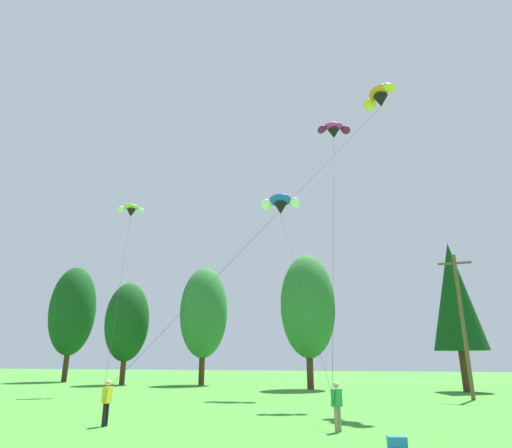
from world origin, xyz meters
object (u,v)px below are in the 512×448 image
parafoil_kite_far_lime_white (131,210)px  picnic_cooler (397,443)px  utility_pole (462,320)px  parafoil_kite_high_orange (379,96)px  kite_flyer_mid (337,402)px  parafoil_kite_mid_blue_white (280,204)px  kite_flyer_near (107,399)px  parafoil_kite_low_magenta (334,130)px

parafoil_kite_far_lime_white → picnic_cooler: 30.88m
utility_pole → parafoil_kite_high_orange: size_ratio=0.49×
kite_flyer_mid → parafoil_kite_mid_blue_white: (-5.99, 15.63, 13.78)m
parafoil_kite_mid_blue_white → parafoil_kite_far_lime_white: parafoil_kite_far_lime_white is taller
kite_flyer_mid → utility_pole: bearing=67.7°
kite_flyer_near → kite_flyer_mid: same height
kite_flyer_mid → parafoil_kite_far_lime_white: bearing=143.7°
parafoil_kite_high_orange → parafoil_kite_low_magenta: parafoil_kite_high_orange is taller
parafoil_kite_high_orange → parafoil_kite_mid_blue_white: 11.24m
picnic_cooler → parafoil_kite_high_orange: bearing=73.8°
parafoil_kite_far_lime_white → utility_pole: bearing=4.2°
parafoil_kite_far_lime_white → picnic_cooler: (21.23, -16.71, -14.96)m
utility_pole → parafoil_kite_low_magenta: 16.09m
parafoil_kite_mid_blue_white → picnic_cooler: (8.03, -18.27, -14.59)m
kite_flyer_near → parafoil_kite_far_lime_white: bearing=123.9°
parafoil_kite_high_orange → kite_flyer_mid: bearing=-103.6°
parafoil_kite_high_orange → picnic_cooler: (-0.53, -13.25, -19.88)m
parafoil_kite_high_orange → kite_flyer_near: bearing=-133.4°
parafoil_kite_mid_blue_white → parafoil_kite_low_magenta: size_ratio=0.90×
parafoil_kite_mid_blue_white → parafoil_kite_low_magenta: 7.42m
parafoil_kite_far_lime_white → parafoil_kite_low_magenta: parafoil_kite_low_magenta is taller
kite_flyer_mid → parafoil_kite_low_magenta: (-0.88, 12.06, 17.80)m
utility_pole → parafoil_kite_mid_blue_white: 15.85m
parafoil_kite_low_magenta → picnic_cooler: bearing=-78.7°
utility_pole → parafoil_kite_low_magenta: (-7.43, -3.93, 13.72)m
utility_pole → kite_flyer_mid: utility_pole is taller
parafoil_kite_high_orange → parafoil_kite_mid_blue_white: bearing=149.6°
kite_flyer_near → parafoil_kite_high_orange: 25.22m
parafoil_kite_high_orange → parafoil_kite_far_lime_white: (-21.76, 3.46, -4.91)m
parafoil_kite_high_orange → parafoil_kite_mid_blue_white: (-8.56, 5.02, -5.28)m
kite_flyer_mid → picnic_cooler: 3.43m
kite_flyer_mid → parafoil_kite_low_magenta: size_ratio=0.09×
parafoil_kite_high_orange → picnic_cooler: bearing=-92.3°
parafoil_kite_high_orange → parafoil_kite_low_magenta: size_ratio=1.08×
kite_flyer_near → parafoil_kite_mid_blue_white: 22.08m
kite_flyer_near → picnic_cooler: size_ratio=3.25×
kite_flyer_near → parafoil_kite_low_magenta: bearing=59.6°
kite_flyer_mid → picnic_cooler: bearing=-52.3°
utility_pole → kite_flyer_mid: 17.75m
utility_pole → kite_flyer_near: (-15.33, -17.38, -4.08)m
kite_flyer_near → parafoil_kite_mid_blue_white: size_ratio=0.10×
parafoil_kite_far_lime_white → picnic_cooler: parafoil_kite_far_lime_white is taller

